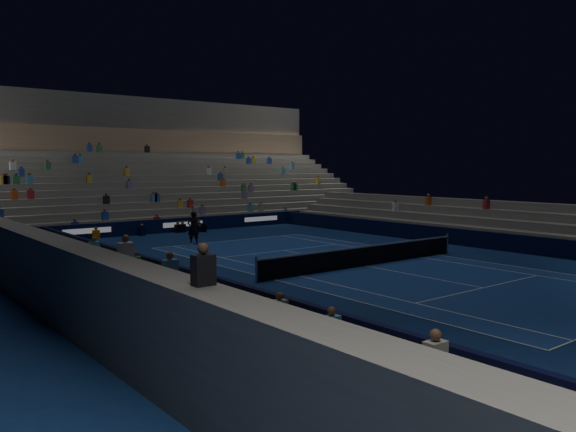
# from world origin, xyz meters

# --- Properties ---
(ground) EXTENTS (90.00, 90.00, 0.00)m
(ground) POSITION_xyz_m (0.00, 0.00, 0.00)
(ground) COLOR navy
(ground) RESTS_ON ground
(court_surface) EXTENTS (10.97, 23.77, 0.01)m
(court_surface) POSITION_xyz_m (0.00, 0.00, 0.01)
(court_surface) COLOR navy
(court_surface) RESTS_ON ground
(sponsor_barrier_far) EXTENTS (44.00, 0.25, 1.00)m
(sponsor_barrier_far) POSITION_xyz_m (0.00, 18.50, 0.50)
(sponsor_barrier_far) COLOR black
(sponsor_barrier_far) RESTS_ON ground
(sponsor_barrier_east) EXTENTS (0.25, 37.00, 1.00)m
(sponsor_barrier_east) POSITION_xyz_m (9.70, 0.00, 0.50)
(sponsor_barrier_east) COLOR black
(sponsor_barrier_east) RESTS_ON ground
(sponsor_barrier_west) EXTENTS (0.25, 37.00, 1.00)m
(sponsor_barrier_west) POSITION_xyz_m (-9.70, 0.00, 0.50)
(sponsor_barrier_west) COLOR black
(sponsor_barrier_west) RESTS_ON ground
(grandstand_main) EXTENTS (44.00, 15.20, 11.20)m
(grandstand_main) POSITION_xyz_m (0.00, 27.90, 3.38)
(grandstand_main) COLOR slate
(grandstand_main) RESTS_ON ground
(grandstand_east) EXTENTS (5.00, 37.00, 2.50)m
(grandstand_east) POSITION_xyz_m (13.17, 0.00, 0.92)
(grandstand_east) COLOR slate
(grandstand_east) RESTS_ON ground
(grandstand_west) EXTENTS (5.00, 37.00, 2.50)m
(grandstand_west) POSITION_xyz_m (-13.17, 0.00, 0.92)
(grandstand_west) COLOR #5E5D59
(grandstand_west) RESTS_ON ground
(tennis_net) EXTENTS (12.90, 0.10, 1.10)m
(tennis_net) POSITION_xyz_m (0.00, 0.00, 0.50)
(tennis_net) COLOR #B2B2B7
(tennis_net) RESTS_ON ground
(tennis_player) EXTENTS (0.82, 0.61, 2.04)m
(tennis_player) POSITION_xyz_m (-2.82, 11.74, 1.02)
(tennis_player) COLOR black
(tennis_player) RESTS_ON ground
(broadcast_camera) EXTENTS (0.55, 0.95, 0.59)m
(broadcast_camera) POSITION_xyz_m (1.07, 17.39, 0.31)
(broadcast_camera) COLOR black
(broadcast_camera) RESTS_ON ground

